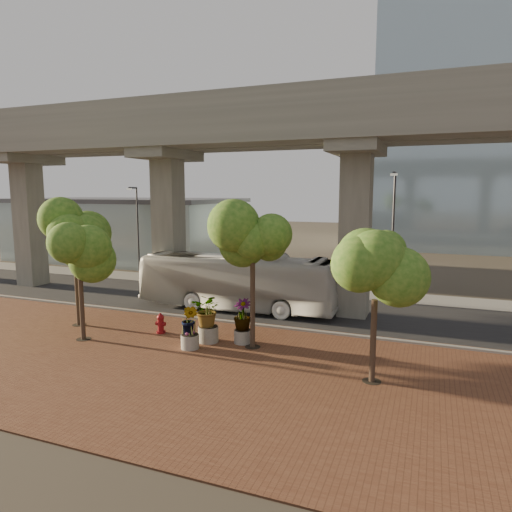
% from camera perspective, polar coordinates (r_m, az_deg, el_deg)
% --- Properties ---
extents(ground, '(160.00, 160.00, 0.00)m').
position_cam_1_polar(ground, '(26.47, -1.76, -7.28)').
color(ground, '#3B352B').
rests_on(ground, ground).
extents(brick_plaza, '(70.00, 13.00, 0.06)m').
position_cam_1_polar(brick_plaza, '(19.70, -11.10, -12.81)').
color(brick_plaza, brown).
rests_on(brick_plaza, ground).
extents(asphalt_road, '(90.00, 8.00, 0.04)m').
position_cam_1_polar(asphalt_road, '(28.25, -0.17, -6.24)').
color(asphalt_road, black).
rests_on(asphalt_road, ground).
extents(curb_strip, '(70.00, 0.25, 0.16)m').
position_cam_1_polar(curb_strip, '(24.69, -3.59, -8.23)').
color(curb_strip, gray).
rests_on(curb_strip, ground).
extents(far_sidewalk, '(90.00, 3.00, 0.06)m').
position_cam_1_polar(far_sidewalk, '(33.30, 3.29, -4.03)').
color(far_sidewalk, gray).
rests_on(far_sidewalk, ground).
extents(transit_viaduct, '(72.00, 5.60, 12.40)m').
position_cam_1_polar(transit_viaduct, '(27.38, -0.17, 8.66)').
color(transit_viaduct, gray).
rests_on(transit_viaduct, ground).
extents(station_pavilion, '(23.00, 13.00, 6.30)m').
position_cam_1_polar(station_pavilion, '(49.73, -15.98, 3.39)').
color(station_pavilion, silver).
rests_on(station_pavilion, ground).
extents(transit_bus, '(12.05, 2.88, 3.36)m').
position_cam_1_polar(transit_bus, '(27.15, -2.40, -3.25)').
color(transit_bus, silver).
rests_on(transit_bus, ground).
extents(fire_hydrant, '(0.50, 0.45, 1.01)m').
position_cam_1_polar(fire_hydrant, '(23.22, -11.83, -8.26)').
color(fire_hydrant, maroon).
rests_on(fire_hydrant, ground).
extents(planter_front, '(2.10, 2.10, 2.31)m').
position_cam_1_polar(planter_front, '(21.34, -6.02, -7.03)').
color(planter_front, '#A19D91').
rests_on(planter_front, ground).
extents(planter_right, '(1.94, 1.94, 2.07)m').
position_cam_1_polar(planter_right, '(21.10, -1.70, -7.57)').
color(planter_right, '#9D978D').
rests_on(planter_right, ground).
extents(planter_left, '(1.81, 1.81, 1.99)m').
position_cam_1_polar(planter_left, '(20.61, -8.30, -8.17)').
color(planter_left, '#A7A197').
rests_on(planter_left, ground).
extents(street_tree_far_west, '(3.82, 3.82, 6.55)m').
position_cam_1_polar(street_tree_far_west, '(25.09, -21.79, 2.58)').
color(street_tree_far_west, '#473428').
rests_on(street_tree_far_west, ground).
extents(street_tree_near_west, '(3.37, 3.37, 5.84)m').
position_cam_1_polar(street_tree_near_west, '(22.55, -21.28, 0.73)').
color(street_tree_near_west, '#473428').
rests_on(street_tree_near_west, ground).
extents(street_tree_near_east, '(3.72, 3.72, 6.63)m').
position_cam_1_polar(street_tree_near_east, '(19.86, -0.44, 2.21)').
color(street_tree_near_east, '#473428').
rests_on(street_tree_near_east, ground).
extents(street_tree_far_east, '(3.32, 3.32, 5.57)m').
position_cam_1_polar(street_tree_far_east, '(16.81, 14.73, -2.14)').
color(street_tree_far_east, '#473428').
rests_on(street_tree_far_east, ground).
extents(streetlamp_west, '(0.36, 1.06, 7.31)m').
position_cam_1_polar(streetlamp_west, '(36.62, -14.65, 3.52)').
color(streetlamp_west, '#2C2C31').
rests_on(streetlamp_west, ground).
extents(streetlamp_east, '(0.40, 1.18, 8.13)m').
position_cam_1_polar(streetlamp_east, '(29.32, 16.73, 3.31)').
color(streetlamp_east, '#323137').
rests_on(streetlamp_east, ground).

